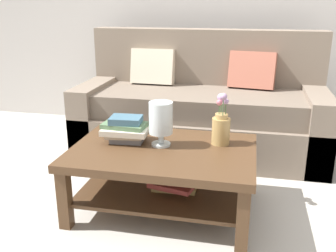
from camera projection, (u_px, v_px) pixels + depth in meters
ground_plane at (185, 191)px, 2.79m from camera, size 10.00×10.00×0.00m
couch at (201, 110)px, 3.48m from camera, size 2.13×0.90×1.06m
coffee_table at (164, 165)px, 2.47m from camera, size 1.15×0.80×0.42m
book_stack_main at (126, 129)px, 2.53m from camera, size 0.31×0.23×0.17m
glass_hurricane_vase at (161, 120)px, 2.43m from camera, size 0.15×0.15×0.29m
flower_pitcher at (221, 126)px, 2.48m from camera, size 0.12×0.12×0.35m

